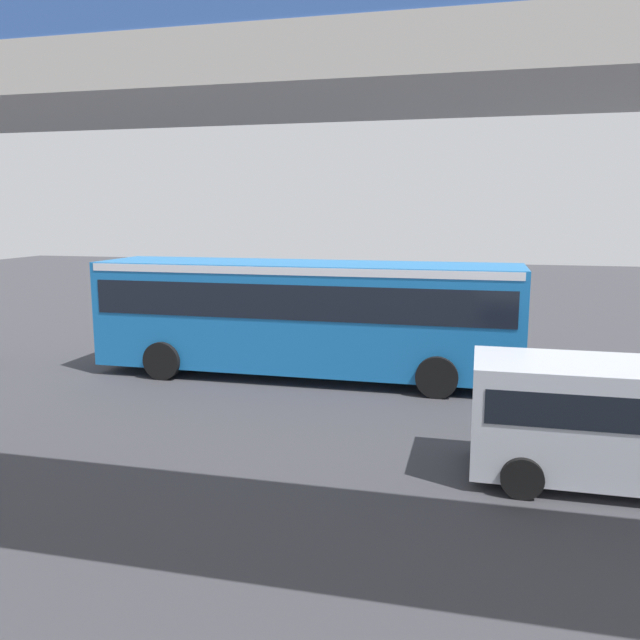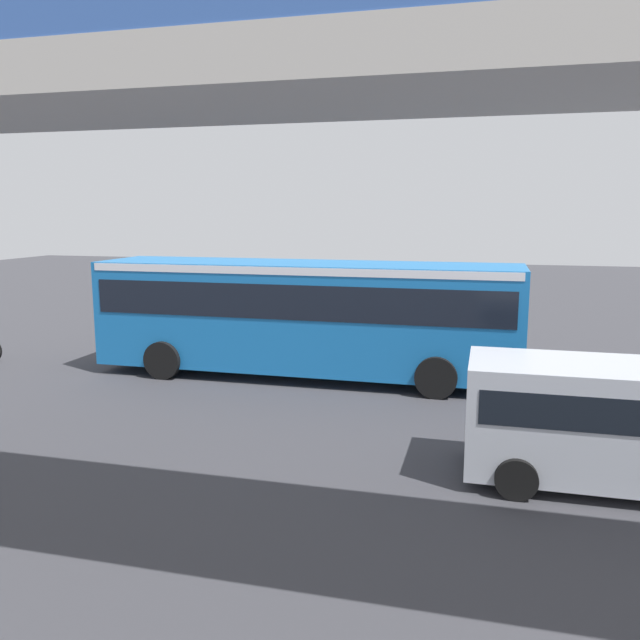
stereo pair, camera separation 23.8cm
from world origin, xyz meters
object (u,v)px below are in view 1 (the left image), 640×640
at_px(parked_van, 621,416).
at_px(pedestrian, 275,325).
at_px(city_bus, 305,309).
at_px(traffic_sign, 387,293).

height_order(parked_van, pedestrian, parked_van).
bearing_deg(city_bus, pedestrian, -57.82).
distance_m(parked_van, traffic_sign, 11.00).
bearing_deg(pedestrian, city_bus, 122.18).
bearing_deg(traffic_sign, pedestrian, 18.46).
bearing_deg(parked_van, traffic_sign, -61.47).
bearing_deg(city_bus, parked_van, 140.81).
bearing_deg(parked_van, city_bus, -39.19).
xyz_separation_m(pedestrian, traffic_sign, (-3.48, -1.16, 1.00)).
height_order(city_bus, parked_van, city_bus).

